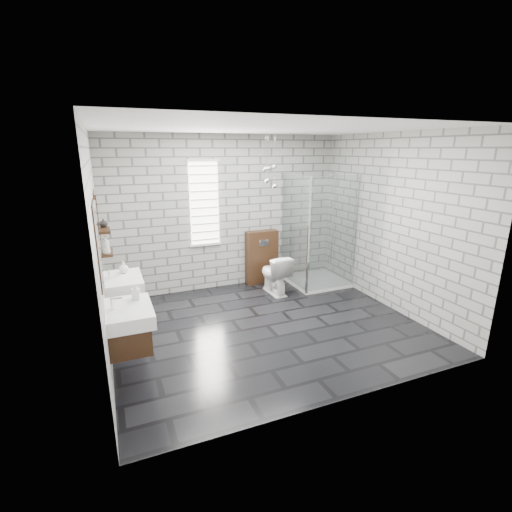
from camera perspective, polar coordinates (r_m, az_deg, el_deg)
floor at (r=5.44m, az=1.71°, el=-10.75°), size 4.20×3.60×0.02m
ceiling at (r=4.86m, az=1.99°, el=19.20°), size 4.20×3.60×0.02m
wall_back at (r=6.64m, az=-4.60°, el=6.55°), size 4.20×0.02×2.70m
wall_front at (r=3.47m, az=14.18°, el=-2.89°), size 4.20×0.02×2.70m
wall_left at (r=4.56m, az=-23.14°, el=0.85°), size 0.02×3.60×2.70m
wall_right at (r=6.13m, az=20.21°, el=4.81°), size 0.02×3.60×2.70m
vanity_left at (r=4.20m, az=-19.46°, el=-8.65°), size 0.47×0.70×1.57m
vanity_right at (r=5.15m, az=-20.17°, el=-4.08°), size 0.47×0.70×1.57m
shelf_lower at (r=4.52m, az=-22.09°, el=0.44°), size 0.14×0.30×0.03m
shelf_upper at (r=4.46m, az=-22.44°, el=3.65°), size 0.14×0.30×0.03m
window at (r=6.47m, az=-7.97°, el=7.99°), size 0.56×0.05×1.48m
cistern_panel at (r=6.94m, az=0.87°, el=-0.16°), size 0.60×0.20×1.00m
flush_plate at (r=6.77m, az=1.23°, el=2.04°), size 0.18×0.01×0.12m
shower_enclosure at (r=6.89m, az=9.17°, el=-0.49°), size 1.00×1.00×2.03m
pendant_cluster at (r=6.39m, az=2.13°, el=12.56°), size 0.27×0.24×0.90m
toilet at (r=6.49m, az=2.85°, el=-2.76°), size 0.42×0.70×0.70m
soap_bottle_a at (r=4.30m, az=-18.03°, el=-5.20°), size 0.10×0.10×0.19m
soap_bottle_b at (r=5.27m, az=-19.70°, el=-1.64°), size 0.16×0.16×0.15m
soap_bottle_c at (r=4.40m, az=-22.10°, el=1.61°), size 0.10×0.10×0.20m
vase at (r=4.56m, az=-22.42°, el=4.72°), size 0.09×0.09×0.10m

